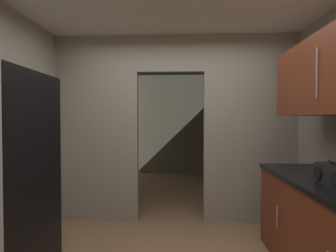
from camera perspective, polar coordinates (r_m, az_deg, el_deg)
name	(u,v)px	position (r m, az deg, el deg)	size (l,w,h in m)	color
kitchen_partition	(176,124)	(3.83, 1.68, 0.50)	(3.36, 0.12, 2.61)	#9E998C
adjoining_room_shell	(177,125)	(6.10, 1.88, 0.17)	(3.36, 3.46, 2.61)	gray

